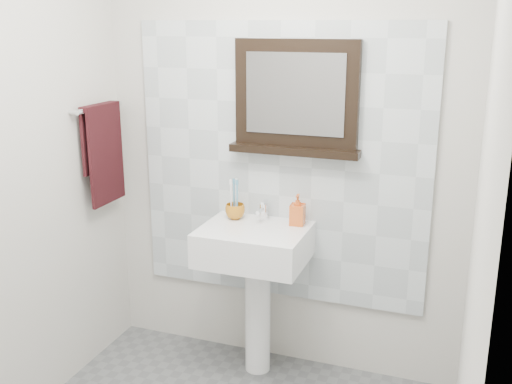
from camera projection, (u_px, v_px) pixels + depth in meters
The scene contains 10 objects.
back_wall at pixel (281, 147), 3.19m from camera, with size 2.00×0.01×2.50m, color beige.
right_wall at pixel (478, 234), 1.87m from camera, with size 0.01×2.20×2.50m, color beige.
splashback at pixel (280, 165), 3.21m from camera, with size 1.60×0.02×1.50m, color silver.
pedestal_sink at pixel (255, 260), 3.17m from camera, with size 0.55×0.44×0.96m.
toothbrush_cup at pixel (235, 211), 3.24m from camera, with size 0.11×0.11×0.08m, color #B26B14.
toothbrushes at pixel (235, 197), 3.22m from camera, with size 0.05×0.04×0.21m.
soap_dispenser at pixel (298, 210), 3.14m from camera, with size 0.07×0.08×0.17m, color red.
framed_mirror at pixel (296, 100), 3.06m from camera, with size 0.69×0.11×0.58m.
towel_bar at pixel (99, 108), 3.22m from camera, with size 0.07×0.40×0.03m.
hand_towel at pixel (103, 146), 3.28m from camera, with size 0.06×0.30×0.55m.
Camera 1 is at (0.95, -1.89, 1.89)m, focal length 42.00 mm.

